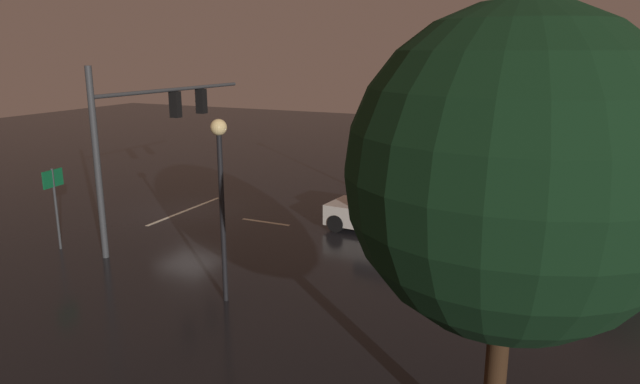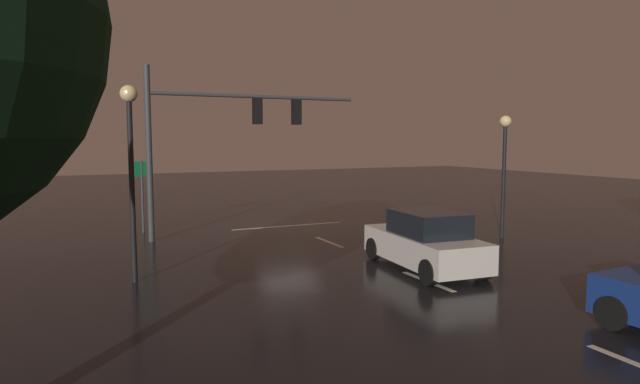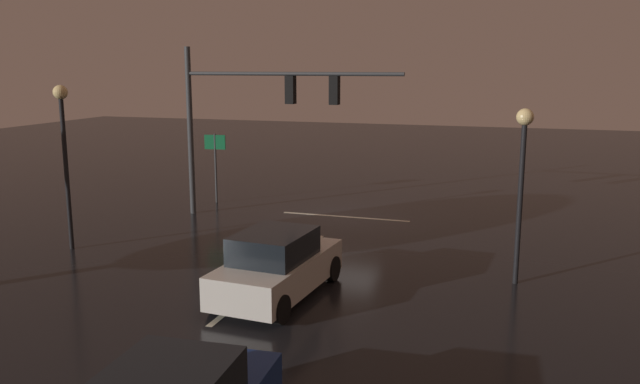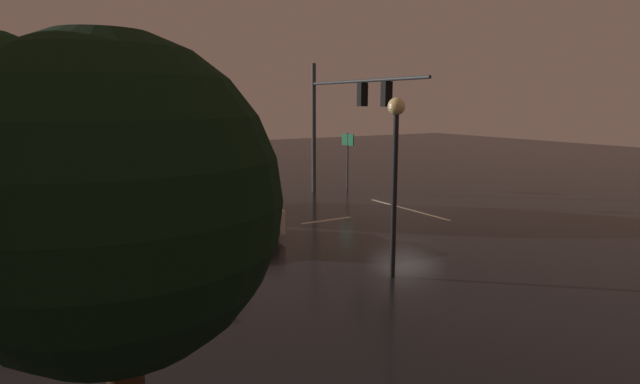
% 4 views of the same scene
% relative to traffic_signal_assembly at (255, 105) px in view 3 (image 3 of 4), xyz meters
% --- Properties ---
extents(ground_plane, '(80.00, 80.00, 0.00)m').
position_rel_traffic_signal_assembly_xyz_m(ground_plane, '(-3.13, -1.12, -4.28)').
color(ground_plane, black).
extents(traffic_signal_assembly, '(8.35, 0.47, 6.39)m').
position_rel_traffic_signal_assembly_xyz_m(traffic_signal_assembly, '(0.00, 0.00, 0.00)').
color(traffic_signal_assembly, '#383A3D').
rests_on(traffic_signal_assembly, ground_plane).
extents(lane_dash_far, '(0.16, 2.20, 0.01)m').
position_rel_traffic_signal_assembly_xyz_m(lane_dash_far, '(-3.13, 2.88, -4.27)').
color(lane_dash_far, beige).
rests_on(lane_dash_far, ground_plane).
extents(lane_dash_mid, '(0.16, 2.20, 0.01)m').
position_rel_traffic_signal_assembly_xyz_m(lane_dash_mid, '(-3.13, 8.88, -4.27)').
color(lane_dash_mid, beige).
rests_on(lane_dash_mid, ground_plane).
extents(stop_bar, '(5.00, 0.16, 0.01)m').
position_rel_traffic_signal_assembly_xyz_m(stop_bar, '(-3.13, -1.19, -4.27)').
color(stop_bar, beige).
rests_on(stop_bar, ground_plane).
extents(car_approaching, '(2.20, 4.48, 1.70)m').
position_rel_traffic_signal_assembly_xyz_m(car_approaching, '(-3.87, 7.71, -3.48)').
color(car_approaching, silver).
rests_on(car_approaching, ground_plane).
extents(street_lamp_left_kerb, '(0.44, 0.44, 4.63)m').
position_rel_traffic_signal_assembly_xyz_m(street_lamp_left_kerb, '(-9.52, 4.82, -1.00)').
color(street_lamp_left_kerb, black).
rests_on(street_lamp_left_kerb, ground_plane).
extents(street_lamp_right_kerb, '(0.44, 0.44, 5.12)m').
position_rel_traffic_signal_assembly_xyz_m(street_lamp_right_kerb, '(3.90, 5.69, -0.70)').
color(street_lamp_right_kerb, black).
rests_on(street_lamp_right_kerb, ground_plane).
extents(route_sign, '(0.90, 0.17, 2.91)m').
position_rel_traffic_signal_assembly_xyz_m(route_sign, '(2.77, -2.08, -2.18)').
color(route_sign, '#383A3D').
rests_on(route_sign, ground_plane).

